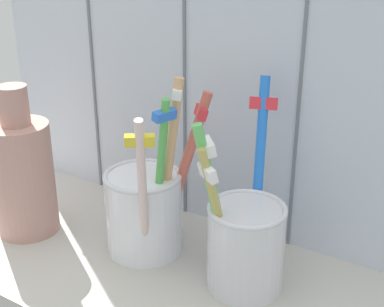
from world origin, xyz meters
TOP-DOWN VIEW (x-y plane):
  - counter_slab at (0.00, 0.00)cm, footprint 64.00×22.00cm
  - tile_wall_back at (0.00, 12.00)cm, footprint 64.00×2.20cm
  - toothbrush_cup_left at (-5.44, 2.25)cm, footprint 9.56×10.86cm
  - toothbrush_cup_right at (5.59, 2.30)cm, footprint 7.45×11.36cm
  - ceramic_vase at (-18.74, -1.43)cm, footprint 6.47×6.47cm

SIDE VIEW (x-z plane):
  - counter_slab at x=0.00cm, z-range 0.00..2.00cm
  - toothbrush_cup_right at x=5.59cm, z-range -2.46..15.92cm
  - toothbrush_cup_left at x=-5.44cm, z-range -2.29..16.10cm
  - ceramic_vase at x=-18.74cm, z-range 0.52..16.76cm
  - tile_wall_back at x=0.00cm, z-range 0.00..45.00cm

